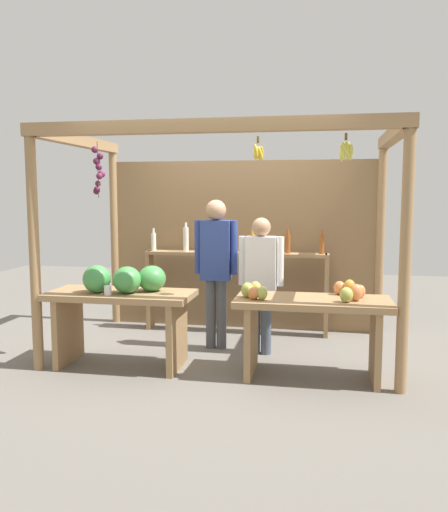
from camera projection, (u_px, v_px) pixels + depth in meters
The scene contains 7 objects.
ground_plane at pixel (227, 349), 5.88m from camera, with size 12.00×12.00×0.00m, color slate.
market_stall at pixel (235, 223), 6.19m from camera, with size 3.52×2.11×2.36m.
fruit_counter_left at pixel (123, 300), 5.23m from camera, with size 1.43×0.64×1.02m.
fruit_counter_right at pixel (312, 317), 4.92m from camera, with size 1.43×0.64×0.90m.
bottle_shelf_unit at pixel (235, 269), 6.53m from camera, with size 2.26×0.22×1.36m.
vendor_man at pixel (216, 260), 5.82m from camera, with size 0.48×0.22×1.65m.
vendor_woman at pixel (261, 274), 5.63m from camera, with size 0.48×0.20×1.46m.
Camera 1 is at (1.01, -5.63, 1.70)m, focal length 37.29 mm.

